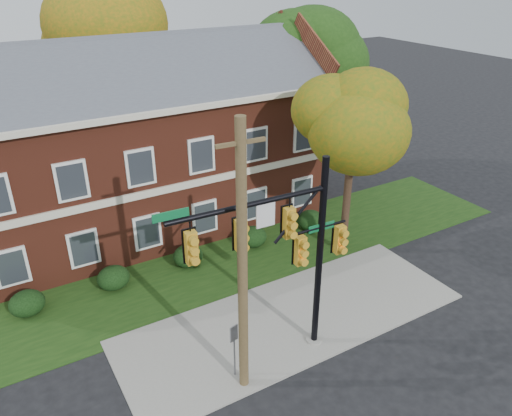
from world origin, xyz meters
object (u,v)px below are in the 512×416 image
tree_far_rear (113,34)px  traffic_signal (287,245)px  hedge_center (188,256)px  hedge_far_right (310,220)px  apartment_building (141,133)px  tree_right_rear (314,48)px  hedge_far_left (27,303)px  hedge_left (113,278)px  tree_near_right (360,120)px  utility_pole (242,267)px  sign_post (234,343)px  hedge_right (253,237)px

tree_far_rear → traffic_signal: (-0.75, -20.25, -4.24)m
hedge_center → hedge_far_right: (7.00, 0.00, 0.00)m
apartment_building → tree_right_rear: 11.77m
hedge_far_left → hedge_left: 3.50m
tree_near_right → tree_right_rear: tree_right_rear is taller
hedge_left → utility_pole: bearing=-74.4°
hedge_left → tree_right_rear: tree_right_rear is taller
utility_pole → sign_post: utility_pole is taller
traffic_signal → sign_post: traffic_signal is taller
tree_far_rear → sign_post: (-2.77, -20.30, -7.36)m
hedge_left → traffic_signal: traffic_signal is taller
sign_post → tree_near_right: bearing=13.3°
tree_far_rear → utility_pole: tree_far_rear is taller
hedge_right → tree_far_rear: size_ratio=0.12×
hedge_far_left → traffic_signal: (7.59, -7.16, 4.08)m
hedge_center → utility_pole: size_ratio=0.15×
hedge_far_right → utility_pole: size_ratio=0.15×
tree_right_rear → tree_far_rear: (-9.97, 6.98, 0.72)m
hedge_far_left → tree_far_rear: bearing=57.5°
tree_near_right → tree_far_rear: tree_far_rear is taller
hedge_center → tree_far_rear: 15.57m
hedge_right → tree_far_rear: bearing=99.4°
hedge_left → hedge_center: (3.50, 0.00, 0.00)m
traffic_signal → tree_near_right: bearing=36.1°
hedge_far_left → sign_post: size_ratio=0.64×
tree_far_rear → hedge_far_right: bearing=-66.6°
hedge_far_left → sign_post: 9.15m
traffic_signal → utility_pole: bearing=-161.3°
hedge_left → hedge_far_left: bearing=180.0°
hedge_center → traffic_signal: size_ratio=0.19×
tree_near_right → utility_pole: (-8.57, -4.87, -1.95)m
tree_right_rear → sign_post: tree_right_rear is taller
hedge_center → tree_right_rear: tree_right_rear is taller
hedge_right → apartment_building: bearing=123.7°
sign_post → traffic_signal: bearing=-12.1°
tree_near_right → sign_post: 11.00m
tree_far_rear → utility_pole: (-2.69, -20.79, -4.12)m
traffic_signal → sign_post: 3.72m
tree_far_rear → utility_pole: size_ratio=1.24×
utility_pole → sign_post: size_ratio=4.26×
tree_right_rear → tree_far_rear: 12.20m
hedge_far_right → tree_far_rear: 16.51m
tree_near_right → hedge_left: bearing=165.2°
hedge_center → hedge_left: bearing=180.0°
hedge_left → tree_far_rear: size_ratio=0.12×
hedge_far_left → tree_far_rear: tree_far_rear is taller
apartment_building → sign_post: size_ratio=8.61×
hedge_center → hedge_far_right: bearing=0.0°
hedge_far_left → hedge_right: same height
hedge_center → tree_right_rear: 14.94m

